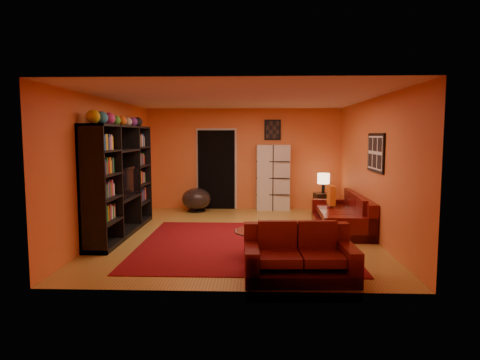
{
  "coord_description": "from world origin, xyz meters",
  "views": [
    {
      "loc": [
        0.31,
        -8.08,
        1.91
      ],
      "look_at": [
        0.02,
        0.1,
        1.05
      ],
      "focal_mm": 32.0,
      "sensor_mm": 36.0,
      "label": 1
    }
  ],
  "objects_px": {
    "table_lamp": "(323,179)",
    "storage_cabinet": "(273,178)",
    "sofa": "(345,216)",
    "coffee_table": "(260,234)",
    "bowl_chair": "(196,199)",
    "tv": "(124,182)",
    "side_table": "(323,203)",
    "loveseat": "(299,256)",
    "entertainment_unit": "(121,180)"
  },
  "relations": [
    {
      "from": "storage_cabinet",
      "to": "bowl_chair",
      "type": "distance_m",
      "value": 2.01
    },
    {
      "from": "sofa",
      "to": "coffee_table",
      "type": "relative_size",
      "value": 2.91
    },
    {
      "from": "entertainment_unit",
      "to": "storage_cabinet",
      "type": "height_order",
      "value": "entertainment_unit"
    },
    {
      "from": "sofa",
      "to": "side_table",
      "type": "relative_size",
      "value": 4.69
    },
    {
      "from": "storage_cabinet",
      "to": "sofa",
      "type": "bearing_deg",
      "value": -64.08
    },
    {
      "from": "table_lamp",
      "to": "storage_cabinet",
      "type": "bearing_deg",
      "value": 160.23
    },
    {
      "from": "sofa",
      "to": "coffee_table",
      "type": "xyz_separation_m",
      "value": [
        -1.76,
        -1.98,
        0.08
      ]
    },
    {
      "from": "tv",
      "to": "table_lamp",
      "type": "distance_m",
      "value": 4.8
    },
    {
      "from": "entertainment_unit",
      "to": "storage_cabinet",
      "type": "distance_m",
      "value": 4.13
    },
    {
      "from": "loveseat",
      "to": "storage_cabinet",
      "type": "bearing_deg",
      "value": -0.97
    },
    {
      "from": "entertainment_unit",
      "to": "sofa",
      "type": "height_order",
      "value": "entertainment_unit"
    },
    {
      "from": "sofa",
      "to": "loveseat",
      "type": "relative_size",
      "value": 1.56
    },
    {
      "from": "bowl_chair",
      "to": "table_lamp",
      "type": "xyz_separation_m",
      "value": [
        3.14,
        -0.14,
        0.53
      ]
    },
    {
      "from": "coffee_table",
      "to": "side_table",
      "type": "height_order",
      "value": "side_table"
    },
    {
      "from": "sofa",
      "to": "coffee_table",
      "type": "distance_m",
      "value": 2.65
    },
    {
      "from": "tv",
      "to": "loveseat",
      "type": "distance_m",
      "value": 4.05
    },
    {
      "from": "sofa",
      "to": "side_table",
      "type": "xyz_separation_m",
      "value": [
        -0.16,
        1.82,
        -0.03
      ]
    },
    {
      "from": "sofa",
      "to": "loveseat",
      "type": "height_order",
      "value": "same"
    },
    {
      "from": "coffee_table",
      "to": "bowl_chair",
      "type": "height_order",
      "value": "bowl_chair"
    },
    {
      "from": "coffee_table",
      "to": "loveseat",
      "type": "bearing_deg",
      "value": -62.04
    },
    {
      "from": "side_table",
      "to": "table_lamp",
      "type": "height_order",
      "value": "table_lamp"
    },
    {
      "from": "side_table",
      "to": "loveseat",
      "type": "bearing_deg",
      "value": -102.67
    },
    {
      "from": "bowl_chair",
      "to": "table_lamp",
      "type": "height_order",
      "value": "table_lamp"
    },
    {
      "from": "entertainment_unit",
      "to": "coffee_table",
      "type": "bearing_deg",
      "value": -28.44
    },
    {
      "from": "tv",
      "to": "storage_cabinet",
      "type": "bearing_deg",
      "value": -47.3
    },
    {
      "from": "bowl_chair",
      "to": "tv",
      "type": "bearing_deg",
      "value": -113.36
    },
    {
      "from": "table_lamp",
      "to": "bowl_chair",
      "type": "bearing_deg",
      "value": 177.47
    },
    {
      "from": "entertainment_unit",
      "to": "tv",
      "type": "relative_size",
      "value": 2.98
    },
    {
      "from": "sofa",
      "to": "storage_cabinet",
      "type": "bearing_deg",
      "value": 123.44
    },
    {
      "from": "tv",
      "to": "table_lamp",
      "type": "bearing_deg",
      "value": -61.18
    },
    {
      "from": "side_table",
      "to": "table_lamp",
      "type": "relative_size",
      "value": 1.02
    },
    {
      "from": "bowl_chair",
      "to": "side_table",
      "type": "distance_m",
      "value": 3.15
    },
    {
      "from": "side_table",
      "to": "tv",
      "type": "bearing_deg",
      "value": -151.18
    },
    {
      "from": "coffee_table",
      "to": "table_lamp",
      "type": "height_order",
      "value": "table_lamp"
    },
    {
      "from": "coffee_table",
      "to": "storage_cabinet",
      "type": "xyz_separation_m",
      "value": [
        0.37,
        4.24,
        0.47
      ]
    },
    {
      "from": "coffee_table",
      "to": "storage_cabinet",
      "type": "bearing_deg",
      "value": 84.96
    },
    {
      "from": "side_table",
      "to": "table_lamp",
      "type": "bearing_deg",
      "value": 0.0
    },
    {
      "from": "loveseat",
      "to": "bowl_chair",
      "type": "xyz_separation_m",
      "value": [
        -2.07,
        4.92,
        0.03
      ]
    },
    {
      "from": "bowl_chair",
      "to": "loveseat",
      "type": "bearing_deg",
      "value": -67.19
    },
    {
      "from": "bowl_chair",
      "to": "coffee_table",
      "type": "bearing_deg",
      "value": -68.54
    },
    {
      "from": "sofa",
      "to": "storage_cabinet",
      "type": "relative_size",
      "value": 1.4
    },
    {
      "from": "loveseat",
      "to": "bowl_chair",
      "type": "distance_m",
      "value": 5.34
    },
    {
      "from": "loveseat",
      "to": "coffee_table",
      "type": "distance_m",
      "value": 1.11
    },
    {
      "from": "entertainment_unit",
      "to": "side_table",
      "type": "height_order",
      "value": "entertainment_unit"
    },
    {
      "from": "tv",
      "to": "coffee_table",
      "type": "distance_m",
      "value": 3.07
    },
    {
      "from": "loveseat",
      "to": "table_lamp",
      "type": "xyz_separation_m",
      "value": [
        1.07,
        4.78,
        0.56
      ]
    },
    {
      "from": "loveseat",
      "to": "table_lamp",
      "type": "bearing_deg",
      "value": -15.24
    },
    {
      "from": "sofa",
      "to": "side_table",
      "type": "bearing_deg",
      "value": 97.11
    },
    {
      "from": "loveseat",
      "to": "tv",
      "type": "bearing_deg",
      "value": 49.14
    },
    {
      "from": "entertainment_unit",
      "to": "storage_cabinet",
      "type": "xyz_separation_m",
      "value": [
        3.03,
        2.8,
        -0.21
      ]
    }
  ]
}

